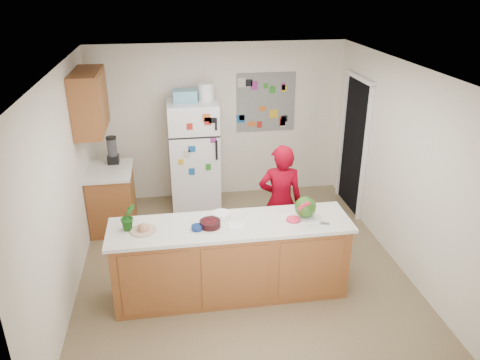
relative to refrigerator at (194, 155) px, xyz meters
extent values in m
cube|color=brown|center=(0.45, -1.88, -0.86)|extent=(4.00, 4.50, 0.02)
cube|color=beige|center=(0.45, 0.38, 0.40)|extent=(4.00, 0.02, 2.50)
cube|color=beige|center=(-1.56, -1.88, 0.40)|extent=(0.02, 4.50, 2.50)
cube|color=beige|center=(2.46, -1.88, 0.40)|extent=(0.02, 4.50, 2.50)
cube|color=white|center=(0.45, -1.88, 1.66)|extent=(4.00, 4.50, 0.02)
cube|color=black|center=(2.44, -0.43, 0.17)|extent=(0.03, 0.85, 2.04)
cube|color=brown|center=(0.25, -2.38, -0.41)|extent=(2.60, 0.62, 0.88)
cube|color=silver|center=(0.25, -2.38, 0.05)|extent=(2.68, 0.70, 0.04)
cube|color=brown|center=(-1.24, -0.53, -0.42)|extent=(0.60, 0.80, 0.86)
cube|color=silver|center=(-1.24, -0.53, 0.03)|extent=(0.64, 0.84, 0.04)
cube|color=brown|center=(-1.37, -0.58, 1.05)|extent=(0.35, 1.00, 0.80)
cube|color=silver|center=(0.00, 0.00, 0.00)|extent=(0.75, 0.70, 1.70)
cube|color=#5999B2|center=(-0.10, 0.00, 0.94)|extent=(0.35, 0.28, 0.18)
cube|color=slate|center=(1.20, 0.36, 0.70)|extent=(0.95, 0.01, 0.95)
imported|color=#72000E|center=(0.99, -1.64, -0.08)|extent=(0.61, 0.44, 1.54)
cylinder|color=black|center=(-1.19, -0.28, 0.24)|extent=(0.14, 0.14, 0.38)
cube|color=silver|center=(1.04, -2.38, 0.08)|extent=(0.38, 0.29, 0.01)
sphere|color=#285C13|center=(1.10, -2.36, 0.20)|extent=(0.24, 0.24, 0.24)
cylinder|color=#D5224B|center=(0.94, -2.43, 0.09)|extent=(0.16, 0.16, 0.02)
cylinder|color=black|center=(0.02, -2.40, 0.11)|extent=(0.27, 0.27, 0.07)
cylinder|color=silver|center=(0.16, -2.21, 0.10)|extent=(0.21, 0.21, 0.06)
cylinder|color=navy|center=(-0.13, -2.45, 0.10)|extent=(0.16, 0.16, 0.05)
cylinder|color=#BCAF93|center=(-0.69, -2.39, 0.08)|extent=(0.28, 0.28, 0.02)
cube|color=silver|center=(0.30, -2.45, 0.08)|extent=(0.20, 0.18, 0.02)
cube|color=gray|center=(1.27, -2.55, 0.08)|extent=(0.11, 0.08, 0.01)
imported|color=#144112|center=(-0.84, -2.33, 0.22)|extent=(0.21, 0.19, 0.31)
camera|label=1|loc=(-0.34, -6.84, 2.58)|focal=35.00mm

